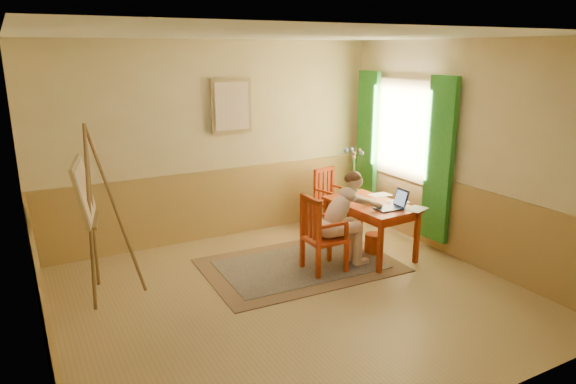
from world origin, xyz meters
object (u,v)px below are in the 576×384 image
laptop (393,205)px  easel (88,197)px  chair_left (321,234)px  table (370,209)px  chair_back (330,199)px  figure (343,216)px

laptop → easel: 3.61m
chair_left → easel: size_ratio=0.50×
table → chair_back: chair_back is taller
laptop → easel: bearing=167.3°
figure → chair_back: bearing=62.5°
laptop → easel: size_ratio=0.21×
laptop → chair_back: bearing=88.4°
chair_left → chair_back: (1.00, 1.32, -0.03)m
table → chair_back: size_ratio=1.35×
chair_left → easel: bearing=166.1°
figure → easel: (-2.86, 0.62, 0.48)m
chair_back → easel: easel is taller
table → chair_back: bearing=83.5°
easel → figure: bearing=-12.3°
chair_left → figure: (0.32, 0.00, 0.19)m
table → figure: figure is taller
laptop → table: bearing=105.0°
chair_left → chair_back: 1.66m
chair_back → figure: bearing=-117.5°
figure → laptop: (0.64, -0.17, 0.09)m
figure → easel: bearing=167.7°
table → easel: size_ratio=0.64×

